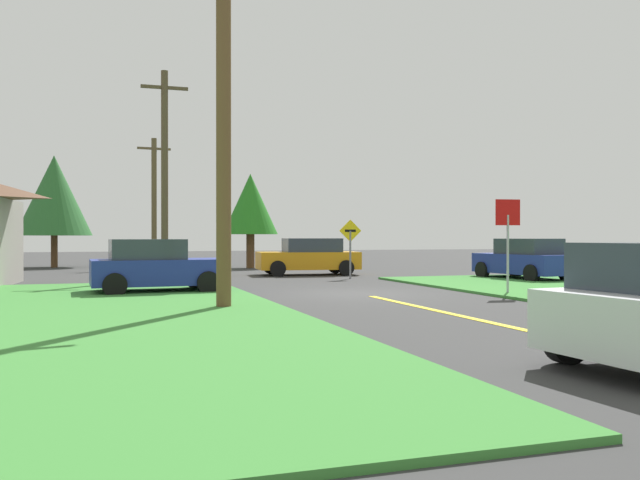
% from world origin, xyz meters
% --- Properties ---
extents(ground_plane, '(120.00, 120.00, 0.00)m').
position_xyz_m(ground_plane, '(0.00, 0.00, 0.00)').
color(ground_plane, '#353535').
extents(lane_stripe_center, '(0.20, 14.00, 0.01)m').
position_xyz_m(lane_stripe_center, '(0.00, -8.00, 0.01)').
color(lane_stripe_center, yellow).
rests_on(lane_stripe_center, ground).
extents(stop_sign, '(0.75, 0.14, 2.78)m').
position_xyz_m(stop_sign, '(3.94, -1.80, 1.96)').
color(stop_sign, '#9EA0A8').
rests_on(stop_sign, ground).
extents(car_approaching_junction, '(4.58, 2.47, 1.62)m').
position_xyz_m(car_approaching_junction, '(1.47, 9.69, 0.81)').
color(car_approaching_junction, orange).
rests_on(car_approaching_junction, ground).
extents(parked_car_near_building, '(3.96, 2.19, 1.62)m').
position_xyz_m(parked_car_near_building, '(-5.73, 2.01, 0.80)').
color(parked_car_near_building, navy).
rests_on(parked_car_near_building, ground).
extents(car_on_crossroad, '(2.31, 4.31, 1.62)m').
position_xyz_m(car_on_crossroad, '(8.38, 3.65, 0.80)').
color(car_on_crossroad, navy).
rests_on(car_on_crossroad, ground).
extents(utility_pole_near, '(1.78, 0.55, 8.27)m').
position_xyz_m(utility_pole_near, '(-4.57, -3.04, 4.22)').
color(utility_pole_near, brown).
rests_on(utility_pole_near, ground).
extents(utility_pole_mid, '(1.80, 0.27, 8.14)m').
position_xyz_m(utility_pole_mid, '(-4.93, 8.00, 4.21)').
color(utility_pole_mid, brown).
rests_on(utility_pole_mid, ground).
extents(utility_pole_far, '(1.80, 0.29, 7.09)m').
position_xyz_m(utility_pole_far, '(-4.52, 19.05, 3.67)').
color(utility_pole_far, brown).
rests_on(utility_pole_far, ground).
extents(direction_sign, '(0.90, 0.16, 2.39)m').
position_xyz_m(direction_sign, '(2.28, 6.68, 1.48)').
color(direction_sign, slate).
rests_on(direction_sign, ground).
extents(oak_tree_left, '(2.96, 2.96, 5.09)m').
position_xyz_m(oak_tree_left, '(0.36, 16.73, 3.43)').
color(oak_tree_left, brown).
rests_on(oak_tree_left, ground).
extents(pine_tree_center, '(4.01, 4.01, 6.17)m').
position_xyz_m(pine_tree_center, '(-9.73, 20.82, 3.95)').
color(pine_tree_center, brown).
rests_on(pine_tree_center, ground).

